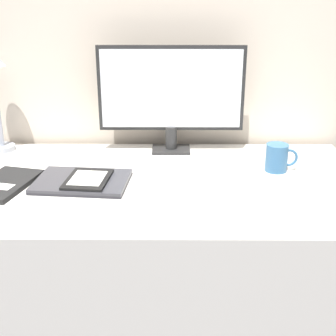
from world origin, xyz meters
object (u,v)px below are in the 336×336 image
Objects in this scene: monitor at (171,94)px; laptop at (82,181)px; keyboard at (254,183)px; coffee_mug at (277,158)px; ereader at (88,179)px; notebook at (4,184)px.

monitor reaches higher than laptop.
monitor is at bearing 128.18° from keyboard.
monitor is at bearing 150.08° from coffee_mug.
coffee_mug is (0.66, 0.14, 0.03)m from ereader.
notebook is (-0.28, -0.01, -0.01)m from ereader.
monitor is 0.51m from laptop.
keyboard is 0.17m from coffee_mug.
coffee_mug reaches higher than keyboard.
ereader is 0.67m from coffee_mug.
coffee_mug reaches higher than notebook.
keyboard is 0.90× the size of notebook.
notebook is (-0.26, -0.02, -0.00)m from laptop.
laptop is (-0.58, 0.01, 0.00)m from keyboard.
monitor reaches higher than ereader.
keyboard is 0.58m from laptop.
monitor is 1.94× the size of notebook.
keyboard is at bearing 0.82° from notebook.
notebook is at bearing -171.04° from coffee_mug.
monitor is 0.50m from ereader.
laptop is at bearing 179.03° from keyboard.
ereader is (-0.56, -0.00, 0.02)m from keyboard.
coffee_mug is (0.38, -0.22, -0.18)m from monitor.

